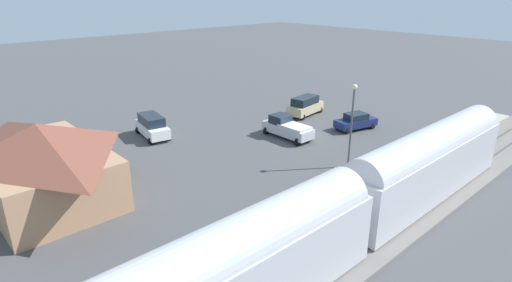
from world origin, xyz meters
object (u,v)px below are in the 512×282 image
pedestrian_on_platform (335,176)px  suv_tan (305,106)px  pickup_silver (287,128)px  sedan_navy (356,121)px  passenger_train (353,204)px  pedestrian_waiting_far (407,146)px  station_building (42,160)px  light_pole_near_platform (352,116)px  suv_white (152,126)px

pedestrian_on_platform → suv_tan: suv_tan is taller
pickup_silver → sedan_navy: size_ratio=1.12×
passenger_train → pedestrian_waiting_far: passenger_train is taller
station_building → pedestrian_waiting_far: station_building is taller
pedestrian_waiting_far → light_pole_near_platform: 6.37m
station_building → sedan_navy: size_ratio=2.58×
passenger_train → pickup_silver: (15.21, -10.79, -1.83)m
station_building → sedan_navy: station_building is taller
suv_white → light_pole_near_platform: size_ratio=0.73×
suv_tan → pickup_silver: bearing=118.1°
passenger_train → pickup_silver: 18.74m
passenger_train → station_building: 21.01m
pedestrian_on_platform → pedestrian_waiting_far: bearing=-92.5°
station_building → pedestrian_waiting_far: (-13.63, -25.14, -1.61)m
sedan_navy → suv_tan: bearing=0.7°
station_building → pedestrian_waiting_far: 28.64m
pedestrian_on_platform → pickup_silver: size_ratio=0.32×
station_building → passenger_train: bearing=-149.0°
passenger_train → suv_white: passenger_train is taller
passenger_train → light_pole_near_platform: light_pole_near_platform is taller
station_building → pedestrian_on_platform: size_ratio=7.27×
pedestrian_waiting_far → passenger_train: bearing=107.0°
pickup_silver → passenger_train: bearing=144.7°
light_pole_near_platform → passenger_train: bearing=126.0°
passenger_train → station_building: station_building is taller
station_building → suv_white: bearing=-61.8°
suv_tan → suv_white: 17.70m
pedestrian_waiting_far → light_pole_near_platform: light_pole_near_platform is taller
station_building → pickup_silver: bearing=-97.3°
light_pole_near_platform → suv_white: bearing=25.5°
pedestrian_on_platform → pickup_silver: 12.01m
pedestrian_on_platform → suv_white: size_ratio=0.33×
pickup_silver → station_building: bearing=82.7°
passenger_train → suv_tan: size_ratio=6.83×
suv_tan → suv_white: size_ratio=0.99×
pickup_silver → pedestrian_waiting_far: bearing=-162.0°
passenger_train → pedestrian_waiting_far: bearing=-73.0°
pedestrian_waiting_far → light_pole_near_platform: size_ratio=0.24×
suv_white → passenger_train: bearing=177.6°
sedan_navy → station_building: bearing=78.4°
passenger_train → station_building: size_ratio=2.82×
pedestrian_on_platform → suv_white: bearing=11.1°
pedestrian_on_platform → light_pole_near_platform: (2.01, -4.53, 3.20)m
passenger_train → suv_white: size_ratio=6.80×
pedestrian_waiting_far → sedan_navy: pedestrian_waiting_far is taller
passenger_train → pedestrian_on_platform: passenger_train is taller
sedan_navy → light_pole_near_platform: size_ratio=0.69×
station_building → sedan_navy: bearing=-101.6°
pedestrian_waiting_far → suv_tan: suv_tan is taller
suv_white → pedestrian_waiting_far: bearing=-146.3°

